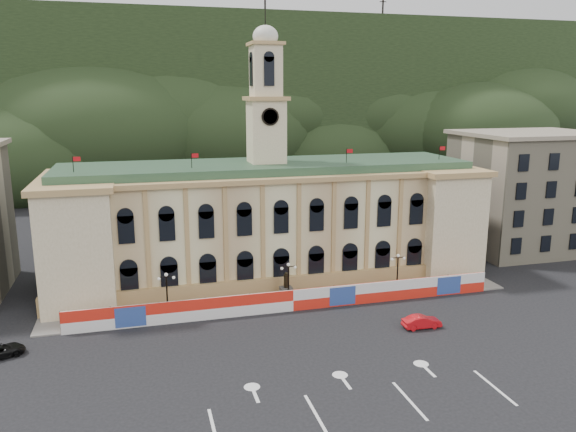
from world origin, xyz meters
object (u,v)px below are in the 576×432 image
object	(u,v)px
red_sedan	(422,322)
lamp_center	(288,280)
statue	(286,292)
black_suv	(0,351)

from	to	relation	value
red_sedan	lamp_center	bearing A→B (deg)	50.94
statue	red_sedan	world-z (taller)	statue
statue	black_suv	bearing A→B (deg)	-167.10
lamp_center	red_sedan	xyz separation A→B (m)	(11.97, -10.18, -2.39)
red_sedan	black_suv	xyz separation A→B (m)	(-41.97, 4.31, -0.06)
statue	red_sedan	size ratio (longest dim) A/B	0.89
lamp_center	red_sedan	world-z (taller)	lamp_center
red_sedan	black_suv	world-z (taller)	red_sedan
lamp_center	black_suv	world-z (taller)	lamp_center
statue	red_sedan	bearing A→B (deg)	-43.05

